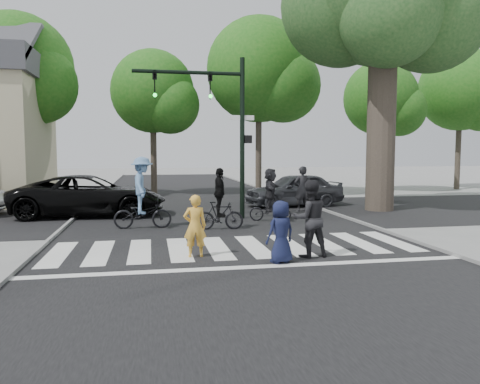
# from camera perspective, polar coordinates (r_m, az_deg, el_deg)

# --- Properties ---
(ground) EXTENTS (120.00, 120.00, 0.00)m
(ground) POSITION_cam_1_polar(r_m,az_deg,el_deg) (11.59, 0.37, -7.74)
(ground) COLOR gray
(ground) RESTS_ON ground
(road_stem) EXTENTS (10.00, 70.00, 0.01)m
(road_stem) POSITION_cam_1_polar(r_m,az_deg,el_deg) (16.44, -3.03, -3.93)
(road_stem) COLOR black
(road_stem) RESTS_ON ground
(road_cross) EXTENTS (70.00, 10.00, 0.01)m
(road_cross) POSITION_cam_1_polar(r_m,az_deg,el_deg) (19.38, -4.25, -2.56)
(road_cross) COLOR black
(road_cross) RESTS_ON ground
(curb_left) EXTENTS (0.10, 70.00, 0.10)m
(curb_left) POSITION_cam_1_polar(r_m,az_deg,el_deg) (16.53, -20.70, -4.04)
(curb_left) COLOR gray
(curb_left) RESTS_ON ground
(curb_right) EXTENTS (0.10, 70.00, 0.10)m
(curb_right) POSITION_cam_1_polar(r_m,az_deg,el_deg) (17.83, 13.29, -3.21)
(curb_right) COLOR gray
(curb_right) RESTS_ON ground
(crosswalk) EXTENTS (10.00, 3.85, 0.01)m
(crosswalk) POSITION_cam_1_polar(r_m,az_deg,el_deg) (12.22, -0.24, -7.03)
(crosswalk) COLOR silver
(crosswalk) RESTS_ON ground
(traffic_signal) EXTENTS (4.45, 0.29, 6.00)m
(traffic_signal) POSITION_cam_1_polar(r_m,az_deg,el_deg) (17.53, -2.47, 9.41)
(traffic_signal) COLOR black
(traffic_signal) RESTS_ON ground
(bg_tree_1) EXTENTS (6.09, 5.80, 9.80)m
(bg_tree_1) POSITION_cam_1_polar(r_m,az_deg,el_deg) (27.65, -25.02, 13.08)
(bg_tree_1) COLOR brown
(bg_tree_1) RESTS_ON ground
(bg_tree_2) EXTENTS (5.04, 4.80, 8.40)m
(bg_tree_2) POSITION_cam_1_polar(r_m,az_deg,el_deg) (27.90, -10.08, 11.58)
(bg_tree_2) COLOR brown
(bg_tree_2) RESTS_ON ground
(bg_tree_3) EXTENTS (6.30, 6.00, 10.20)m
(bg_tree_3) POSITION_cam_1_polar(r_m,az_deg,el_deg) (27.50, 3.06, 14.19)
(bg_tree_3) COLOR brown
(bg_tree_3) RESTS_ON ground
(bg_tree_4) EXTENTS (4.83, 4.60, 8.15)m
(bg_tree_4) POSITION_cam_1_polar(r_m,az_deg,el_deg) (30.96, 17.29, 10.50)
(bg_tree_4) COLOR brown
(bg_tree_4) RESTS_ON ground
(bg_tree_5) EXTENTS (5.67, 5.40, 9.30)m
(bg_tree_5) POSITION_cam_1_polar(r_m,az_deg,el_deg) (34.72, 25.85, 10.82)
(bg_tree_5) COLOR brown
(bg_tree_5) RESTS_ON ground
(pedestrian_woman) EXTENTS (0.56, 0.37, 1.52)m
(pedestrian_woman) POSITION_cam_1_polar(r_m,az_deg,el_deg) (11.33, -5.52, -4.15)
(pedestrian_woman) COLOR gold
(pedestrian_woman) RESTS_ON ground
(pedestrian_child) EXTENTS (0.82, 0.67, 1.44)m
(pedestrian_child) POSITION_cam_1_polar(r_m,az_deg,el_deg) (10.73, 4.99, -4.87)
(pedestrian_child) COLOR #151B3C
(pedestrian_child) RESTS_ON ground
(pedestrian_adult) EXTENTS (0.94, 0.75, 1.87)m
(pedestrian_adult) POSITION_cam_1_polar(r_m,az_deg,el_deg) (11.40, 8.47, -3.23)
(pedestrian_adult) COLOR black
(pedestrian_adult) RESTS_ON ground
(cyclist_left) EXTENTS (1.89, 1.23, 2.38)m
(cyclist_left) POSITION_cam_1_polar(r_m,az_deg,el_deg) (15.71, -11.81, -0.67)
(cyclist_left) COLOR black
(cyclist_left) RESTS_ON ground
(cyclist_mid) EXTENTS (1.58, 0.97, 2.02)m
(cyclist_mid) POSITION_cam_1_polar(r_m,az_deg,el_deg) (15.21, -2.50, -1.53)
(cyclist_mid) COLOR black
(cyclist_mid) RESTS_ON ground
(cyclist_right) EXTENTS (1.62, 1.49, 1.94)m
(cyclist_right) POSITION_cam_1_polar(r_m,az_deg,el_deg) (17.03, 3.71, -0.70)
(cyclist_right) COLOR black
(cyclist_right) RESTS_ON ground
(car_suv) EXTENTS (5.93, 2.89, 1.63)m
(car_suv) POSITION_cam_1_polar(r_m,az_deg,el_deg) (19.29, -17.83, -0.42)
(car_suv) COLOR black
(car_suv) RESTS_ON ground
(car_grey) EXTENTS (4.75, 2.44, 1.55)m
(car_grey) POSITION_cam_1_polar(r_m,az_deg,el_deg) (21.74, 6.58, 0.28)
(car_grey) COLOR #393B3F
(car_grey) RESTS_ON ground
(bystander_dark) EXTENTS (0.78, 0.60, 1.92)m
(bystander_dark) POSITION_cam_1_polar(r_m,az_deg,el_deg) (19.89, 7.54, 0.37)
(bystander_dark) COLOR black
(bystander_dark) RESTS_ON ground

